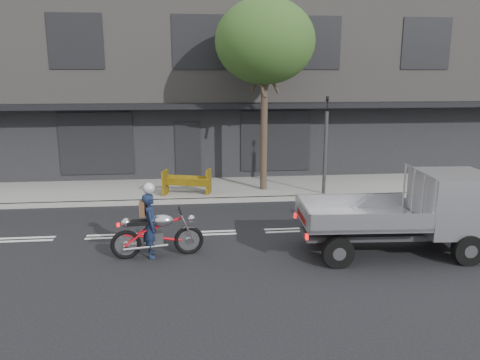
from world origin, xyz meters
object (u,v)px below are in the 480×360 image
street_tree (265,42)px  flatbed_ute (436,206)px  rider (151,225)px  traffic_light_pole (325,151)px  construction_barrier (187,183)px  motorcycle (157,233)px

street_tree → flatbed_ute: 8.04m
street_tree → rider: size_ratio=4.40×
traffic_light_pole → rider: traffic_light_pole is taller
street_tree → construction_barrier: size_ratio=4.21×
motorcycle → construction_barrier: motorcycle is taller
motorcycle → rider: bearing=173.8°
motorcycle → street_tree: bearing=53.0°
traffic_light_pole → motorcycle: size_ratio=1.61×
street_tree → traffic_light_pole: street_tree is taller
rider → construction_barrier: (0.81, 5.02, -0.17)m
street_tree → construction_barrier: (-2.74, -0.69, -4.68)m
motorcycle → flatbed_ute: 6.62m
street_tree → motorcycle: size_ratio=3.10×
street_tree → flatbed_ute: size_ratio=1.50×
traffic_light_pole → street_tree: bearing=157.0°
street_tree → rider: street_tree is taller
motorcycle → flatbed_ute: (6.58, -0.43, 0.59)m
traffic_light_pole → rider: 7.43m
construction_barrier → street_tree: bearing=14.1°
street_tree → rider: 8.09m
motorcycle → construction_barrier: (0.66, 5.02, 0.02)m
motorcycle → rider: rider is taller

